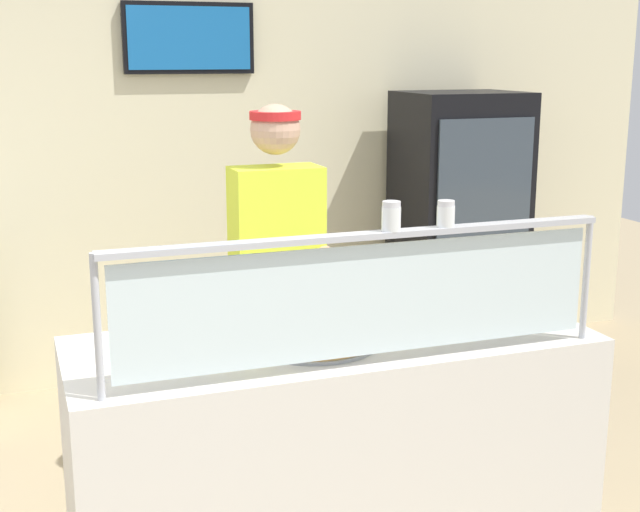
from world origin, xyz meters
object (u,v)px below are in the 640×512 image
Objects in this scene: parmesan_shaker at (391,218)px; pepper_flake_shaker at (446,215)px; pizza_server at (318,335)px; drink_fridge at (458,232)px; pizza_tray at (314,339)px; worker_figure at (278,281)px.

parmesan_shaker is 1.10× the size of pepper_flake_shaker.
drink_fridge reaches higher than pizza_server.
parmesan_shaker is 2.74m from drink_fridge.
pizza_server is at bearing -129.84° from drink_fridge.
pizza_server is 0.63m from pepper_flake_shaker.
parmesan_shaker is at bearing -123.74° from drink_fridge.
drink_fridge reaches higher than pizza_tray.
worker_figure reaches higher than pizza_server.
worker_figure is (0.08, 0.68, 0.04)m from pizza_tray.
worker_figure is 2.04m from drink_fridge.
pizza_server is at bearing -72.31° from pizza_tray.
worker_figure is (-0.29, 0.95, -0.43)m from pepper_flake_shaker.
pizza_tray is 0.57m from parmesan_shaker.
pepper_flake_shaker is 2.64m from drink_fridge.
worker_figure reaches higher than pepper_flake_shaker.
pepper_flake_shaker is at bearing -36.25° from pizza_tray.
drink_fridge is (1.49, 2.23, -0.57)m from parmesan_shaker.
parmesan_shaker reaches higher than pizza_server.
parmesan_shaker is 1.05m from worker_figure.
pizza_tray is 0.26× the size of drink_fridge.
pizza_server is 2.89× the size of parmesan_shaker.
pepper_flake_shaker reaches higher than pizza_tray.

